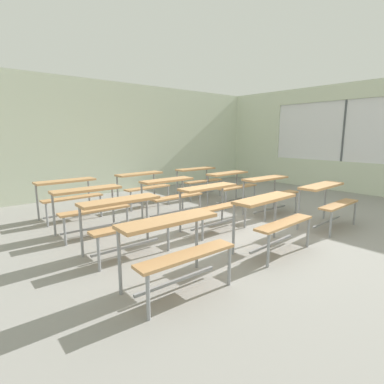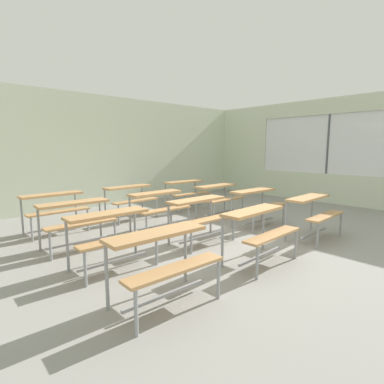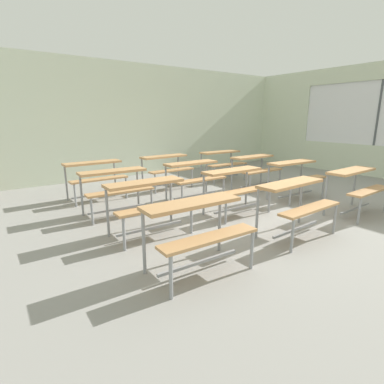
% 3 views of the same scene
% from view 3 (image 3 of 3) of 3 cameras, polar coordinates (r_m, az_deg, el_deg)
% --- Properties ---
extents(ground, '(10.00, 9.00, 0.05)m').
position_cam_3_polar(ground, '(5.29, 12.90, -4.17)').
color(ground, gray).
extents(wall_back, '(10.00, 0.12, 3.00)m').
position_cam_3_polar(wall_back, '(8.68, -9.79, 13.24)').
color(wall_back, beige).
rests_on(wall_back, ground).
extents(desk_bench_r0c0, '(1.11, 0.62, 0.74)m').
position_cam_3_polar(desk_bench_r0c0, '(3.10, 1.08, -5.41)').
color(desk_bench_r0c0, tan).
rests_on(desk_bench_r0c0, ground).
extents(desk_bench_r0c1, '(1.12, 0.63, 0.74)m').
position_cam_3_polar(desk_bench_r0c1, '(4.27, 19.37, -0.75)').
color(desk_bench_r0c1, tan).
rests_on(desk_bench_r0c1, ground).
extents(desk_bench_r0c2, '(1.12, 0.63, 0.74)m').
position_cam_3_polar(desk_bench_r0c2, '(5.69, 28.94, 1.83)').
color(desk_bench_r0c2, tan).
rests_on(desk_bench_r0c2, ground).
extents(desk_bench_r1c0, '(1.10, 0.60, 0.74)m').
position_cam_3_polar(desk_bench_r1c0, '(4.12, -8.27, -0.64)').
color(desk_bench_r1c0, tan).
rests_on(desk_bench_r1c0, ground).
extents(desk_bench_r1c1, '(1.10, 0.60, 0.74)m').
position_cam_3_polar(desk_bench_r1c1, '(5.05, 8.48, 2.10)').
color(desk_bench_r1c1, tan).
rests_on(desk_bench_r1c1, ground).
extents(desk_bench_r1c2, '(1.12, 0.63, 0.74)m').
position_cam_3_polar(desk_bench_r1c2, '(6.27, 19.20, 3.79)').
color(desk_bench_r1c2, tan).
rests_on(desk_bench_r1c2, ground).
extents(desk_bench_r2c0, '(1.11, 0.62, 0.74)m').
position_cam_3_polar(desk_bench_r2c0, '(5.10, -14.36, 1.93)').
color(desk_bench_r2c0, tan).
rests_on(desk_bench_r2c0, ground).
extents(desk_bench_r2c1, '(1.11, 0.60, 0.74)m').
position_cam_3_polar(desk_bench_r2c1, '(5.84, 0.46, 3.88)').
color(desk_bench_r2c1, tan).
rests_on(desk_bench_r2c1, ground).
extents(desk_bench_r2c2, '(1.11, 0.61, 0.74)m').
position_cam_3_polar(desk_bench_r2c2, '(6.94, 12.06, 5.20)').
color(desk_bench_r2c2, tan).
rests_on(desk_bench_r2c2, ground).
extents(desk_bench_r3c0, '(1.11, 0.61, 0.74)m').
position_cam_3_polar(desk_bench_r3c0, '(6.19, -17.97, 3.77)').
color(desk_bench_r3c0, tan).
rests_on(desk_bench_r3c0, ground).
extents(desk_bench_r3c1, '(1.13, 0.64, 0.74)m').
position_cam_3_polar(desk_bench_r3c1, '(6.87, -4.85, 5.38)').
color(desk_bench_r3c1, tan).
rests_on(desk_bench_r3c1, ground).
extents(desk_bench_r3c2, '(1.12, 0.63, 0.74)m').
position_cam_3_polar(desk_bench_r3c2, '(7.76, 5.86, 6.35)').
color(desk_bench_r3c2, tan).
rests_on(desk_bench_r3c2, ground).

